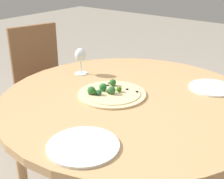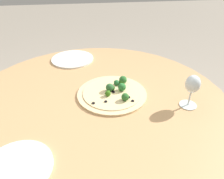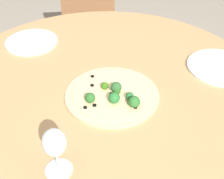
% 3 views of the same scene
% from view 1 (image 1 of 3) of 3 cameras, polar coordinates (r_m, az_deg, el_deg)
% --- Properties ---
extents(dining_table, '(1.30, 1.30, 0.76)m').
position_cam_1_polar(dining_table, '(1.59, 3.20, -3.32)').
color(dining_table, tan).
rests_on(dining_table, ground_plane).
extents(chair_2, '(0.49, 0.49, 0.94)m').
position_cam_1_polar(chair_2, '(2.48, -12.43, 1.09)').
color(chair_2, brown).
rests_on(chair_2, ground_plane).
extents(pizza, '(0.35, 0.35, 0.05)m').
position_cam_1_polar(pizza, '(1.58, -0.25, -0.61)').
color(pizza, '#DBBC89').
rests_on(pizza, dining_table).
extents(wine_glass, '(0.08, 0.08, 0.16)m').
position_cam_1_polar(wine_glass, '(1.85, -5.80, 6.06)').
color(wine_glass, silver).
rests_on(wine_glass, dining_table).
extents(plate_near, '(0.24, 0.24, 0.01)m').
position_cam_1_polar(plate_near, '(1.75, 17.82, 0.32)').
color(plate_near, silver).
rests_on(plate_near, dining_table).
extents(plate_far, '(0.27, 0.27, 0.01)m').
position_cam_1_polar(plate_far, '(1.18, -5.28, -10.21)').
color(plate_far, silver).
rests_on(plate_far, dining_table).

